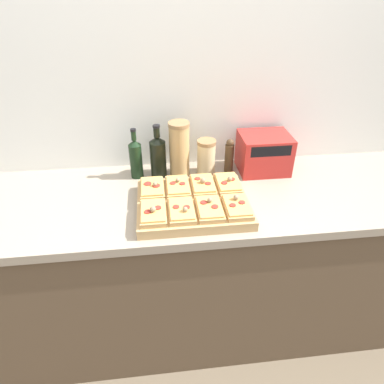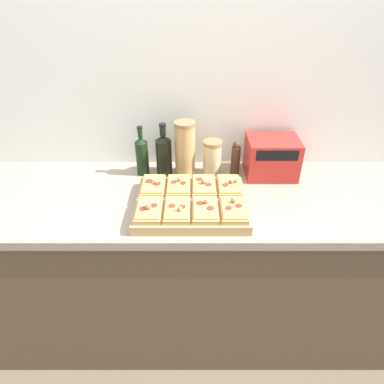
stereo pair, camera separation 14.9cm
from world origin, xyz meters
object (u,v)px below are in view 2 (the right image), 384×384
(grain_jar_tall, at_px, (187,149))
(pepper_mill, at_px, (236,158))
(cutting_board, at_px, (192,204))
(grain_jar_short, at_px, (213,158))
(olive_oil_bottle, at_px, (143,155))
(toaster_oven, at_px, (272,157))
(wine_bottle, at_px, (165,154))

(grain_jar_tall, distance_m, pepper_mill, 0.25)
(cutting_board, height_order, pepper_mill, pepper_mill)
(grain_jar_tall, bearing_deg, grain_jar_short, 0.00)
(olive_oil_bottle, bearing_deg, grain_jar_short, 0.00)
(olive_oil_bottle, relative_size, toaster_oven, 0.93)
(olive_oil_bottle, xyz_separation_m, grain_jar_short, (0.35, 0.00, -0.01))
(cutting_board, height_order, wine_bottle, wine_bottle)
(wine_bottle, bearing_deg, grain_jar_short, 0.00)
(wine_bottle, distance_m, grain_jar_tall, 0.11)
(olive_oil_bottle, distance_m, toaster_oven, 0.65)
(cutting_board, height_order, olive_oil_bottle, olive_oil_bottle)
(olive_oil_bottle, distance_m, grain_jar_tall, 0.22)
(grain_jar_tall, xyz_separation_m, grain_jar_short, (0.13, 0.00, -0.05))
(wine_bottle, relative_size, pepper_mill, 1.51)
(olive_oil_bottle, xyz_separation_m, wine_bottle, (0.11, 0.00, 0.01))
(grain_jar_short, bearing_deg, cutting_board, -108.90)
(wine_bottle, bearing_deg, cutting_board, -65.82)
(grain_jar_tall, relative_size, pepper_mill, 1.56)
(cutting_board, bearing_deg, grain_jar_short, 71.10)
(grain_jar_short, bearing_deg, toaster_oven, -1.10)
(wine_bottle, bearing_deg, pepper_mill, -0.00)
(cutting_board, distance_m, pepper_mill, 0.38)
(wine_bottle, bearing_deg, grain_jar_tall, 0.00)
(grain_jar_tall, bearing_deg, pepper_mill, -0.00)
(cutting_board, xyz_separation_m, olive_oil_bottle, (-0.25, 0.30, 0.08))
(grain_jar_short, relative_size, pepper_mill, 1.00)
(wine_bottle, height_order, toaster_oven, wine_bottle)
(cutting_board, height_order, grain_jar_short, grain_jar_short)
(grain_jar_short, bearing_deg, pepper_mill, -0.00)
(toaster_oven, bearing_deg, wine_bottle, 179.39)
(wine_bottle, xyz_separation_m, pepper_mill, (0.36, -0.00, -0.02))
(wine_bottle, xyz_separation_m, toaster_oven, (0.54, -0.01, -0.01))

